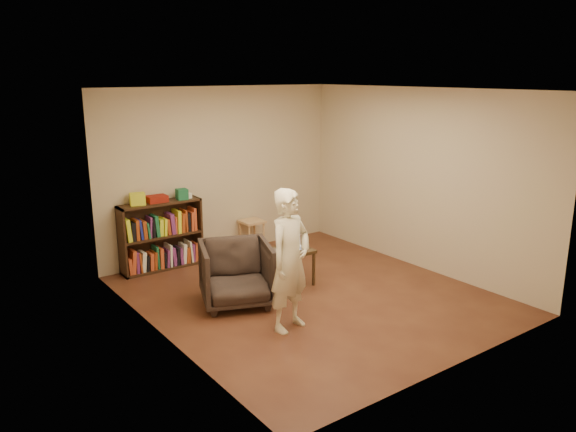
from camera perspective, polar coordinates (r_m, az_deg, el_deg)
floor at (r=7.33m, az=2.21°, el=-8.04°), size 4.50×4.50×0.00m
ceiling at (r=6.78m, az=2.42°, el=12.72°), size 4.50×4.50×0.00m
wall_back at (r=8.78m, az=-6.87°, el=4.48°), size 4.00×0.00×4.00m
wall_left at (r=5.94m, az=-12.99°, el=-0.58°), size 0.00×4.50×4.50m
wall_right at (r=8.31m, az=13.21°, el=3.64°), size 0.00×4.50×4.50m
bookshelf at (r=8.37m, az=-12.76°, el=-2.33°), size 1.20×0.30×1.00m
box_yellow at (r=8.09m, az=-15.05°, el=1.68°), size 0.24×0.20×0.17m
red_cloth at (r=8.21m, az=-13.19°, el=1.71°), size 0.29×0.21×0.09m
box_green at (r=8.31m, az=-10.73°, el=2.20°), size 0.17×0.17×0.15m
box_white at (r=8.38m, az=-10.13°, el=2.05°), size 0.11×0.11×0.08m
stool at (r=9.00m, az=-3.70°, el=-1.04°), size 0.35×0.35×0.50m
armchair at (r=6.97m, az=-5.28°, el=-5.86°), size 1.10×1.11×0.79m
side_table at (r=7.56m, az=0.38°, el=-3.98°), size 0.49×0.49×0.50m
laptop at (r=7.58m, az=0.11°, el=-2.80°), size 0.45×0.45×0.24m
person at (r=6.16m, az=0.21°, el=-4.52°), size 0.66×0.52×1.60m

